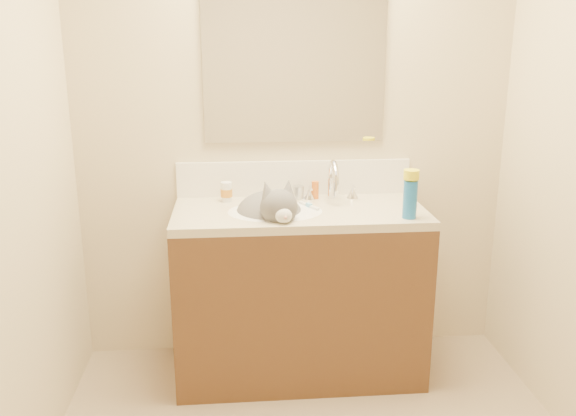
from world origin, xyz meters
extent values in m
cube|color=beige|center=(0.00, 1.25, 1.25)|extent=(2.20, 0.04, 2.50)
cube|color=#4F311B|center=(0.00, 0.97, 0.41)|extent=(1.20, 0.55, 0.82)
cube|color=#C3B599|center=(0.00, 0.97, 0.84)|extent=(1.20, 0.55, 0.04)
ellipsoid|color=white|center=(-0.12, 0.94, 0.79)|extent=(0.45, 0.36, 0.14)
cylinder|color=silver|center=(0.18, 1.16, 0.92)|extent=(0.04, 0.04, 0.11)
torus|color=silver|center=(0.18, 1.09, 0.97)|extent=(0.03, 0.20, 0.20)
cylinder|color=silver|center=(0.18, 1.01, 0.94)|extent=(0.03, 0.03, 0.06)
cone|color=silver|center=(0.07, 1.16, 0.89)|extent=(0.06, 0.06, 0.06)
cone|color=silver|center=(0.29, 1.16, 0.89)|extent=(0.06, 0.06, 0.06)
ellipsoid|color=#555255|center=(-0.15, 0.98, 0.82)|extent=(0.40, 0.43, 0.24)
ellipsoid|color=#555255|center=(-0.11, 0.82, 0.92)|extent=(0.20, 0.19, 0.16)
ellipsoid|color=#555255|center=(-0.13, 0.89, 0.88)|extent=(0.15, 0.15, 0.15)
cone|color=#555255|center=(-0.16, 0.82, 1.00)|extent=(0.09, 0.09, 0.10)
cone|color=#555255|center=(-0.07, 0.85, 1.00)|extent=(0.09, 0.10, 0.10)
ellipsoid|color=silver|center=(-0.10, 0.75, 0.90)|extent=(0.09, 0.08, 0.07)
ellipsoid|color=silver|center=(-0.12, 0.86, 0.83)|extent=(0.13, 0.10, 0.14)
sphere|color=#ECAB99|center=(-0.09, 0.72, 0.90)|extent=(0.02, 0.02, 0.02)
cylinder|color=#555255|center=(0.00, 1.00, 0.75)|extent=(0.16, 0.24, 0.05)
cube|color=white|center=(0.00, 1.24, 0.95)|extent=(1.20, 0.02, 0.18)
cube|color=white|center=(0.00, 1.24, 1.54)|extent=(0.90, 0.02, 0.80)
cylinder|color=white|center=(-0.35, 1.14, 0.91)|extent=(0.06, 0.06, 0.10)
cylinder|color=orange|center=(-0.35, 1.14, 0.90)|extent=(0.07, 0.07, 0.04)
cylinder|color=#B7B7BC|center=(0.01, 1.16, 0.89)|extent=(0.07, 0.07, 0.07)
cylinder|color=#D26118|center=(0.10, 1.16, 0.90)|extent=(0.04, 0.04, 0.09)
cube|color=white|center=(0.05, 1.01, 0.87)|extent=(0.09, 0.15, 0.01)
cube|color=#72BBF2|center=(0.05, 1.01, 0.87)|extent=(0.03, 0.04, 0.02)
cylinder|color=#1961B4|center=(0.48, 0.78, 0.95)|extent=(0.08, 0.08, 0.17)
cylinder|color=yellow|center=(0.48, 0.78, 1.06)|extent=(0.09, 0.09, 0.04)
camera|label=1|loc=(-0.30, -1.80, 1.66)|focal=38.00mm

